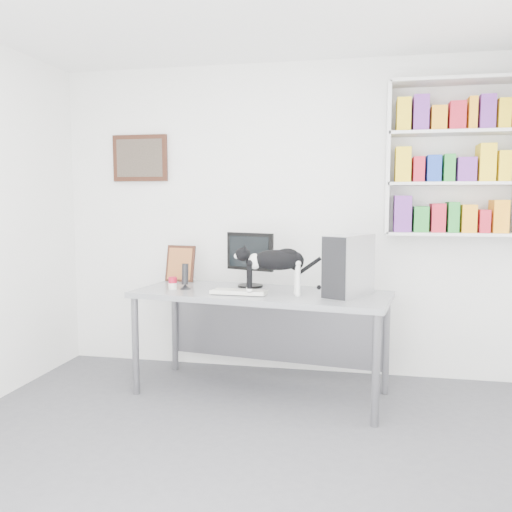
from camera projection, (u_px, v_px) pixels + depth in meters
name	position (u px, v px, depth m)	size (l,w,h in m)	color
room	(222.00, 233.00, 2.83)	(4.01, 4.01, 2.70)	#58585D
bookshelf	(452.00, 158.00, 4.30)	(1.03, 0.28, 1.24)	silver
wall_art	(140.00, 158.00, 4.95)	(0.52, 0.04, 0.42)	#432315
desk	(261.00, 343.00, 4.22)	(1.96, 0.76, 0.81)	gray
monitor	(250.00, 259.00, 4.38)	(0.42, 0.20, 0.45)	black
keyboard	(239.00, 292.00, 4.07)	(0.41, 0.16, 0.03)	silver
pc_tower	(349.00, 265.00, 3.99)	(0.20, 0.45, 0.45)	#AFAFB3
speaker	(185.00, 276.00, 4.29)	(0.09, 0.09, 0.21)	black
leaning_print	(180.00, 263.00, 4.68)	(0.26, 0.10, 0.32)	#432315
soup_can	(173.00, 283.00, 4.29)	(0.07, 0.07, 0.10)	#AE0E26
cat	(275.00, 272.00, 4.00)	(0.58, 0.15, 0.36)	black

